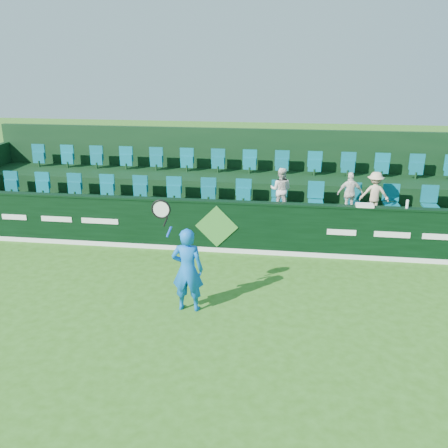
% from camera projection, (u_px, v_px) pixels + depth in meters
% --- Properties ---
extents(ground, '(60.00, 60.00, 0.00)m').
position_uv_depth(ground, '(184.00, 330.00, 9.21)').
color(ground, '#306317').
rests_on(ground, ground).
extents(sponsor_hoarding, '(16.00, 0.25, 1.35)m').
position_uv_depth(sponsor_hoarding, '(217.00, 226.00, 12.74)').
color(sponsor_hoarding, black).
rests_on(sponsor_hoarding, ground).
extents(stand_tier_front, '(16.00, 2.00, 0.80)m').
position_uv_depth(stand_tier_front, '(223.00, 223.00, 13.86)').
color(stand_tier_front, black).
rests_on(stand_tier_front, ground).
extents(stand_tier_back, '(16.00, 1.80, 1.30)m').
position_uv_depth(stand_tier_back, '(232.00, 196.00, 15.56)').
color(stand_tier_back, black).
rests_on(stand_tier_back, ground).
extents(stand_rear, '(16.00, 4.10, 2.60)m').
position_uv_depth(stand_rear, '(234.00, 175.00, 15.79)').
color(stand_rear, black).
rests_on(stand_rear, ground).
extents(seat_row_front, '(13.50, 0.50, 0.60)m').
position_uv_depth(seat_row_front, '(225.00, 195.00, 14.01)').
color(seat_row_front, '#0B5E6C').
rests_on(seat_row_front, stand_tier_front).
extents(seat_row_back, '(13.50, 0.50, 0.60)m').
position_uv_depth(seat_row_back, '(233.00, 164.00, 15.54)').
color(seat_row_back, '#0B5E6C').
rests_on(seat_row_back, stand_tier_back).
extents(tennis_player, '(1.01, 0.41, 2.35)m').
position_uv_depth(tennis_player, '(187.00, 269.00, 9.71)').
color(tennis_player, blue).
rests_on(tennis_player, ground).
extents(spectator_left, '(0.65, 0.54, 1.20)m').
position_uv_depth(spectator_left, '(281.00, 190.00, 13.35)').
color(spectator_left, silver).
rests_on(spectator_left, stand_tier_front).
extents(spectator_middle, '(0.69, 0.36, 1.13)m').
position_uv_depth(spectator_middle, '(350.00, 193.00, 13.12)').
color(spectator_middle, white).
rests_on(spectator_middle, stand_tier_front).
extents(spectator_right, '(0.77, 0.47, 1.16)m').
position_uv_depth(spectator_right, '(375.00, 194.00, 13.03)').
color(spectator_right, beige).
rests_on(spectator_right, stand_tier_front).
extents(towel, '(0.42, 0.27, 0.06)m').
position_uv_depth(towel, '(365.00, 205.00, 12.03)').
color(towel, white).
rests_on(towel, sponsor_hoarding).
extents(drinks_bottle, '(0.07, 0.07, 0.21)m').
position_uv_depth(drinks_bottle, '(407.00, 204.00, 11.88)').
color(drinks_bottle, white).
rests_on(drinks_bottle, sponsor_hoarding).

